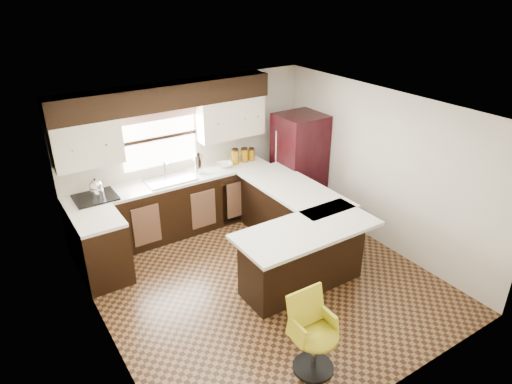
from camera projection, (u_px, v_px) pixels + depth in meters
floor at (264, 281)px, 6.32m from camera, size 4.40×4.40×0.00m
ceiling at (265, 112)px, 5.28m from camera, size 4.40×4.40×0.00m
wall_back at (190, 153)px, 7.46m from camera, size 4.40×0.00×4.40m
wall_front at (400, 297)px, 4.13m from camera, size 4.40×0.00×4.40m
wall_left at (98, 254)px, 4.77m from camera, size 0.00×4.40×4.40m
wall_right at (381, 169)px, 6.83m from camera, size 0.00×4.40×4.40m
base_cab_back at (175, 207)px, 7.34m from camera, size 3.30×0.60×0.90m
base_cab_left at (103, 251)px, 6.18m from camera, size 0.60×0.70×0.90m
counter_back at (173, 180)px, 7.13m from camera, size 3.30×0.60×0.04m
counter_left at (98, 220)px, 5.98m from camera, size 0.60×0.70×0.04m
soffit at (166, 96)px, 6.69m from camera, size 3.40×0.35×0.36m
upper_cab_left at (86, 144)px, 6.31m from camera, size 0.94×0.35×0.64m
upper_cab_right at (230, 118)px, 7.44m from camera, size 1.14×0.35×0.64m
window_pane at (159, 138)px, 7.05m from camera, size 1.20×0.02×0.90m
valance at (158, 114)px, 6.85m from camera, size 1.30×0.06×0.18m
sink at (170, 179)px, 7.08m from camera, size 0.75×0.45×0.03m
dishwasher at (238, 200)px, 7.62m from camera, size 0.58×0.03×0.78m
cooktop at (95, 197)px, 6.51m from camera, size 0.58×0.50×0.02m
peninsula_long at (290, 217)px, 7.04m from camera, size 0.60×1.95×0.90m
peninsula_return at (302, 257)px, 6.04m from camera, size 1.65×0.60×0.90m
counter_pen_long at (294, 189)px, 6.86m from camera, size 0.84×1.95×0.04m
counter_pen_return at (307, 230)px, 5.76m from camera, size 1.89×0.84×0.04m
refrigerator at (299, 164)px, 7.88m from camera, size 0.75×0.72×1.75m
bar_chair at (315, 336)px, 4.72m from camera, size 0.49×0.49×0.91m
kettle at (96, 188)px, 6.46m from camera, size 0.20×0.20×0.27m
percolator at (198, 164)px, 7.28m from camera, size 0.15×0.15×0.31m
mixing_bowl at (225, 165)px, 7.57m from camera, size 0.34×0.34×0.06m
canister_large at (235, 157)px, 7.65m from camera, size 0.13×0.13×0.24m
canister_med at (244, 156)px, 7.74m from camera, size 0.13×0.13×0.22m
canister_small at (251, 155)px, 7.82m from camera, size 0.12×0.12×0.19m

